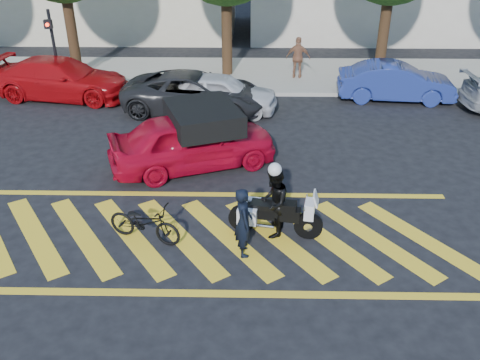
{
  "coord_description": "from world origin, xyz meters",
  "views": [
    {
      "loc": [
        0.95,
        -9.45,
        6.68
      ],
      "look_at": [
        0.76,
        0.78,
        1.05
      ],
      "focal_mm": 38.0,
      "sensor_mm": 36.0,
      "label": 1
    }
  ],
  "objects_px": {
    "officer_bike": "(244,222)",
    "parked_left": "(62,79)",
    "parked_mid_right": "(220,93)",
    "parked_mid_left": "(195,93)",
    "officer_moto": "(274,202)",
    "police_motorcycle": "(274,214)",
    "red_convertible": "(193,141)",
    "parked_right": "(396,82)",
    "bicycle": "(144,222)"
  },
  "relations": [
    {
      "from": "parked_left",
      "to": "parked_mid_left",
      "type": "bearing_deg",
      "value": -97.18
    },
    {
      "from": "bicycle",
      "to": "police_motorcycle",
      "type": "bearing_deg",
      "value": -64.93
    },
    {
      "from": "red_convertible",
      "to": "parked_left",
      "type": "bearing_deg",
      "value": 23.88
    },
    {
      "from": "bicycle",
      "to": "red_convertible",
      "type": "distance_m",
      "value": 3.71
    },
    {
      "from": "parked_mid_left",
      "to": "parked_right",
      "type": "relative_size",
      "value": 1.19
    },
    {
      "from": "parked_mid_right",
      "to": "officer_bike",
      "type": "bearing_deg",
      "value": -166.72
    },
    {
      "from": "parked_mid_left",
      "to": "bicycle",
      "type": "bearing_deg",
      "value": -176.44
    },
    {
      "from": "red_convertible",
      "to": "parked_left",
      "type": "relative_size",
      "value": 0.89
    },
    {
      "from": "police_motorcycle",
      "to": "parked_mid_left",
      "type": "relative_size",
      "value": 0.42
    },
    {
      "from": "bicycle",
      "to": "officer_moto",
      "type": "xyz_separation_m",
      "value": [
        2.85,
        0.29,
        0.38
      ]
    },
    {
      "from": "bicycle",
      "to": "parked_mid_left",
      "type": "relative_size",
      "value": 0.34
    },
    {
      "from": "parked_left",
      "to": "parked_right",
      "type": "relative_size",
      "value": 1.22
    },
    {
      "from": "bicycle",
      "to": "officer_moto",
      "type": "height_order",
      "value": "officer_moto"
    },
    {
      "from": "officer_bike",
      "to": "officer_moto",
      "type": "bearing_deg",
      "value": -51.51
    },
    {
      "from": "officer_moto",
      "to": "parked_left",
      "type": "height_order",
      "value": "officer_moto"
    },
    {
      "from": "parked_mid_left",
      "to": "parked_mid_right",
      "type": "height_order",
      "value": "parked_mid_left"
    },
    {
      "from": "police_motorcycle",
      "to": "parked_mid_right",
      "type": "bearing_deg",
      "value": 113.04
    },
    {
      "from": "parked_mid_right",
      "to": "parked_mid_left",
      "type": "bearing_deg",
      "value": 99.65
    },
    {
      "from": "officer_bike",
      "to": "officer_moto",
      "type": "height_order",
      "value": "officer_moto"
    },
    {
      "from": "parked_mid_right",
      "to": "parked_left",
      "type": "bearing_deg",
      "value": 84.24
    },
    {
      "from": "police_motorcycle",
      "to": "red_convertible",
      "type": "distance_m",
      "value": 3.97
    },
    {
      "from": "officer_moto",
      "to": "red_convertible",
      "type": "xyz_separation_m",
      "value": [
        -2.13,
        3.34,
        -0.04
      ]
    },
    {
      "from": "officer_moto",
      "to": "parked_mid_right",
      "type": "relative_size",
      "value": 0.4
    },
    {
      "from": "bicycle",
      "to": "red_convertible",
      "type": "bearing_deg",
      "value": 7.93
    },
    {
      "from": "red_convertible",
      "to": "parked_right",
      "type": "relative_size",
      "value": 1.09
    },
    {
      "from": "parked_left",
      "to": "officer_bike",
      "type": "bearing_deg",
      "value": -136.41
    },
    {
      "from": "parked_mid_right",
      "to": "parked_right",
      "type": "bearing_deg",
      "value": -71.58
    },
    {
      "from": "officer_bike",
      "to": "parked_left",
      "type": "xyz_separation_m",
      "value": [
        -7.06,
        9.78,
        -0.04
      ]
    },
    {
      "from": "police_motorcycle",
      "to": "bicycle",
      "type": "bearing_deg",
      "value": -163.1
    },
    {
      "from": "bicycle",
      "to": "red_convertible",
      "type": "height_order",
      "value": "red_convertible"
    },
    {
      "from": "officer_bike",
      "to": "parked_mid_right",
      "type": "xyz_separation_m",
      "value": [
        -0.96,
        8.43,
        -0.1
      ]
    },
    {
      "from": "parked_right",
      "to": "parked_mid_right",
      "type": "bearing_deg",
      "value": 106.8
    },
    {
      "from": "officer_bike",
      "to": "police_motorcycle",
      "type": "height_order",
      "value": "officer_bike"
    },
    {
      "from": "bicycle",
      "to": "parked_left",
      "type": "relative_size",
      "value": 0.33
    },
    {
      "from": "parked_right",
      "to": "officer_moto",
      "type": "bearing_deg",
      "value": 156.35
    },
    {
      "from": "police_motorcycle",
      "to": "parked_left",
      "type": "distance_m",
      "value": 11.89
    },
    {
      "from": "red_convertible",
      "to": "parked_mid_left",
      "type": "relative_size",
      "value": 0.91
    },
    {
      "from": "officer_moto",
      "to": "parked_right",
      "type": "height_order",
      "value": "officer_moto"
    },
    {
      "from": "parked_mid_left",
      "to": "police_motorcycle",
      "type": "bearing_deg",
      "value": -155.63
    },
    {
      "from": "police_motorcycle",
      "to": "officer_moto",
      "type": "distance_m",
      "value": 0.32
    },
    {
      "from": "officer_moto",
      "to": "parked_left",
      "type": "bearing_deg",
      "value": -128.46
    },
    {
      "from": "officer_moto",
      "to": "parked_right",
      "type": "relative_size",
      "value": 0.39
    },
    {
      "from": "police_motorcycle",
      "to": "officer_bike",
      "type": "bearing_deg",
      "value": -120.66
    },
    {
      "from": "parked_left",
      "to": "parked_mid_right",
      "type": "xyz_separation_m",
      "value": [
        6.1,
        -1.36,
        -0.06
      ]
    },
    {
      "from": "parked_mid_left",
      "to": "parked_mid_right",
      "type": "bearing_deg",
      "value": -80.84
    },
    {
      "from": "officer_bike",
      "to": "officer_moto",
      "type": "distance_m",
      "value": 0.99
    },
    {
      "from": "officer_bike",
      "to": "bicycle",
      "type": "height_order",
      "value": "officer_bike"
    },
    {
      "from": "parked_mid_left",
      "to": "red_convertible",
      "type": "bearing_deg",
      "value": -169.11
    },
    {
      "from": "red_convertible",
      "to": "parked_mid_right",
      "type": "distance_m",
      "value": 4.37
    },
    {
      "from": "police_motorcycle",
      "to": "officer_moto",
      "type": "height_order",
      "value": "officer_moto"
    }
  ]
}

